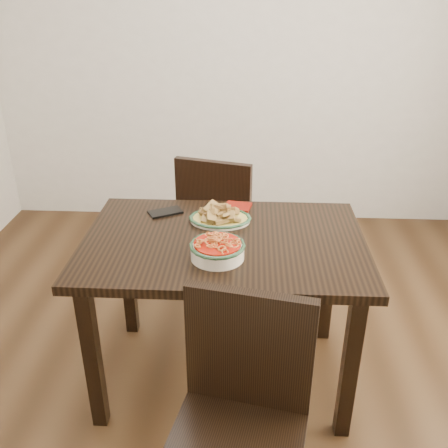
{
  "coord_description": "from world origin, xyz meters",
  "views": [
    {
      "loc": [
        0.14,
        -1.93,
        1.75
      ],
      "look_at": [
        0.04,
        -0.05,
        0.81
      ],
      "focal_mm": 40.0,
      "sensor_mm": 36.0,
      "label": 1
    }
  ],
  "objects_px": {
    "chair_far": "(220,220)",
    "dining_table": "(224,259)",
    "smartphone": "(165,212)",
    "chair_near": "(241,412)",
    "fish_plate": "(220,212)",
    "noodle_bowl": "(217,248)"
  },
  "relations": [
    {
      "from": "dining_table",
      "to": "fish_plate",
      "type": "xyz_separation_m",
      "value": [
        -0.03,
        0.17,
        0.14
      ]
    },
    {
      "from": "fish_plate",
      "to": "chair_far",
      "type": "bearing_deg",
      "value": 93.89
    },
    {
      "from": "dining_table",
      "to": "fish_plate",
      "type": "relative_size",
      "value": 4.4
    },
    {
      "from": "chair_far",
      "to": "dining_table",
      "type": "bearing_deg",
      "value": 110.2
    },
    {
      "from": "chair_near",
      "to": "noodle_bowl",
      "type": "xyz_separation_m",
      "value": [
        -0.11,
        0.55,
        0.29
      ]
    },
    {
      "from": "chair_near",
      "to": "dining_table",
      "type": "bearing_deg",
      "value": 108.92
    },
    {
      "from": "chair_near",
      "to": "fish_plate",
      "type": "xyz_separation_m",
      "value": [
        -0.12,
        0.88,
        0.3
      ]
    },
    {
      "from": "smartphone",
      "to": "noodle_bowl",
      "type": "bearing_deg",
      "value": -84.31
    },
    {
      "from": "dining_table",
      "to": "chair_near",
      "type": "bearing_deg",
      "value": -82.52
    },
    {
      "from": "dining_table",
      "to": "chair_near",
      "type": "xyz_separation_m",
      "value": [
        0.09,
        -0.71,
        -0.15
      ]
    },
    {
      "from": "chair_far",
      "to": "fish_plate",
      "type": "xyz_separation_m",
      "value": [
        0.04,
        -0.52,
        0.3
      ]
    },
    {
      "from": "dining_table",
      "to": "smartphone",
      "type": "relative_size",
      "value": 7.89
    },
    {
      "from": "chair_near",
      "to": "noodle_bowl",
      "type": "relative_size",
      "value": 4.01
    },
    {
      "from": "dining_table",
      "to": "noodle_bowl",
      "type": "height_order",
      "value": "noodle_bowl"
    },
    {
      "from": "noodle_bowl",
      "to": "chair_far",
      "type": "bearing_deg",
      "value": 93.02
    },
    {
      "from": "dining_table",
      "to": "fish_plate",
      "type": "bearing_deg",
      "value": 98.56
    },
    {
      "from": "noodle_bowl",
      "to": "smartphone",
      "type": "bearing_deg",
      "value": 124.14
    },
    {
      "from": "chair_near",
      "to": "smartphone",
      "type": "distance_m",
      "value": 1.05
    },
    {
      "from": "chair_far",
      "to": "chair_near",
      "type": "distance_m",
      "value": 1.41
    },
    {
      "from": "chair_far",
      "to": "smartphone",
      "type": "bearing_deg",
      "value": 78.46
    },
    {
      "from": "chair_near",
      "to": "smartphone",
      "type": "height_order",
      "value": "chair_near"
    },
    {
      "from": "fish_plate",
      "to": "smartphone",
      "type": "distance_m",
      "value": 0.27
    }
  ]
}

